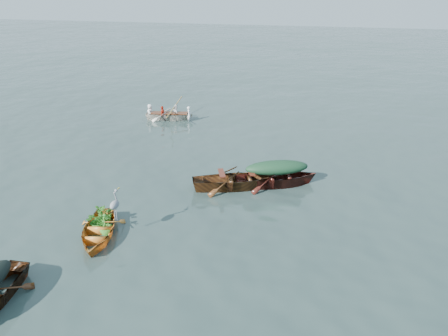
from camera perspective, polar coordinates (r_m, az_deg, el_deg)
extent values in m
plane|color=#2E413C|center=(13.77, -1.96, -6.82)|extent=(140.00, 140.00, 0.00)
imported|color=orange|center=(13.41, -16.06, -8.69)|extent=(2.26, 3.36, 0.83)
imported|color=#481910|center=(16.14, 6.80, -2.28)|extent=(4.38, 2.89, 0.97)
imported|color=brown|center=(15.84, 1.59, -2.63)|extent=(4.56, 2.93, 1.02)
imported|color=white|center=(24.10, -7.09, 6.27)|extent=(3.74, 1.77, 0.82)
ellipsoid|color=#163721|center=(15.84, 6.92, 0.16)|extent=(2.41, 1.59, 0.52)
imported|color=#32681B|center=(13.53, -15.80, -4.89)|extent=(0.95, 1.08, 0.60)
imported|color=white|center=(23.89, -7.18, 8.08)|extent=(2.66, 1.45, 0.76)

